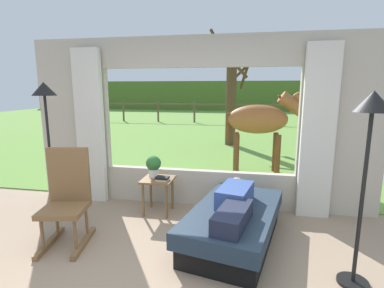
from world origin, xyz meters
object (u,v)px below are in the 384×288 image
(reclining_person, at_px, (234,201))
(rocking_chair, at_px, (67,198))
(potted_plant, at_px, (154,165))
(side_table, at_px, (158,185))
(floor_lamp_left, at_px, (46,109))
(floor_lamp_right, at_px, (370,131))
(book_stack, at_px, (162,178))
(recliner_sofa, at_px, (234,224))
(horse, at_px, (262,120))
(pasture_tree, at_px, (231,94))

(reclining_person, xyz_separation_m, rocking_chair, (-1.93, -0.30, 0.02))
(rocking_chair, relative_size, potted_plant, 3.50)
(side_table, relative_size, potted_plant, 1.63)
(potted_plant, bearing_deg, rocking_chair, -124.85)
(floor_lamp_left, bearing_deg, floor_lamp_right, -13.25)
(rocking_chair, relative_size, book_stack, 5.89)
(recliner_sofa, height_order, floor_lamp_right, floor_lamp_right)
(potted_plant, distance_m, horse, 2.83)
(recliner_sofa, bearing_deg, floor_lamp_right, -14.39)
(reclining_person, relative_size, horse, 0.79)
(floor_lamp_left, relative_size, pasture_tree, 0.53)
(reclining_person, relative_size, floor_lamp_right, 0.80)
(floor_lamp_left, bearing_deg, recliner_sofa, -6.65)
(floor_lamp_left, bearing_deg, potted_plant, 15.83)
(floor_lamp_right, bearing_deg, side_table, 151.88)
(rocking_chair, height_order, potted_plant, rocking_chair)
(potted_plant, xyz_separation_m, pasture_tree, (0.82, 5.39, 0.93))
(side_table, relative_size, book_stack, 2.74)
(floor_lamp_left, xyz_separation_m, pasture_tree, (2.20, 5.78, 0.11))
(book_stack, bearing_deg, side_table, 143.82)
(recliner_sofa, bearing_deg, pasture_tree, 106.07)
(floor_lamp_right, distance_m, pasture_tree, 6.83)
(recliner_sofa, xyz_separation_m, pasture_tree, (-0.38, 6.08, 1.41))
(potted_plant, relative_size, floor_lamp_right, 0.18)
(potted_plant, xyz_separation_m, horse, (1.62, 2.28, 0.45))
(book_stack, bearing_deg, floor_lamp_left, -170.08)
(pasture_tree, bearing_deg, rocking_chair, -103.51)
(floor_lamp_left, bearing_deg, book_stack, 9.92)
(rocking_chair, relative_size, floor_lamp_right, 0.63)
(reclining_person, xyz_separation_m, side_table, (-1.13, 0.68, -0.10))
(book_stack, bearing_deg, reclining_person, -30.81)
(side_table, distance_m, book_stack, 0.16)
(floor_lamp_right, bearing_deg, reclining_person, 155.16)
(book_stack, relative_size, horse, 0.10)
(rocking_chair, xyz_separation_m, side_table, (0.80, 0.98, -0.12))
(horse, bearing_deg, recliner_sofa, -12.41)
(floor_lamp_right, relative_size, pasture_tree, 0.50)
(side_table, height_order, floor_lamp_right, floor_lamp_right)
(book_stack, xyz_separation_m, floor_lamp_right, (2.18, -1.15, 0.90))
(book_stack, distance_m, floor_lamp_left, 1.85)
(rocking_chair, xyz_separation_m, pasture_tree, (1.54, 6.43, 1.08))
(recliner_sofa, xyz_separation_m, horse, (0.41, 2.97, 0.94))
(book_stack, relative_size, pasture_tree, 0.05)
(pasture_tree, bearing_deg, recliner_sofa, -86.38)
(potted_plant, height_order, horse, horse)
(horse, bearing_deg, side_table, -37.85)
(recliner_sofa, relative_size, horse, 1.02)
(potted_plant, height_order, book_stack, potted_plant)
(reclining_person, height_order, side_table, reclining_person)
(floor_lamp_left, distance_m, floor_lamp_right, 3.83)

